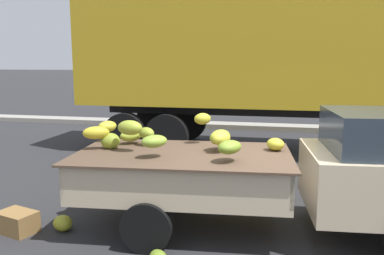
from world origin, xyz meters
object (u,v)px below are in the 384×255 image
produce_crate (17,222)px  fallen_banana_bunch_near_tailgate (63,223)px  pickup_truck (336,172)px  semi_trailer (316,53)px

produce_crate → fallen_banana_bunch_near_tailgate: bearing=17.1°
pickup_truck → fallen_banana_bunch_near_tailgate: 3.80m
semi_trailer → fallen_banana_bunch_near_tailgate: size_ratio=41.90×
pickup_truck → produce_crate: (-4.24, -0.85, -0.74)m
semi_trailer → pickup_truck: bearing=-91.4°
fallen_banana_bunch_near_tailgate → semi_trailer: bearing=56.8°
fallen_banana_bunch_near_tailgate → produce_crate: 0.61m
semi_trailer → fallen_banana_bunch_near_tailgate: (-3.74, -5.71, -2.43)m
semi_trailer → produce_crate: bearing=-126.8°
pickup_truck → fallen_banana_bunch_near_tailgate: pickup_truck is taller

